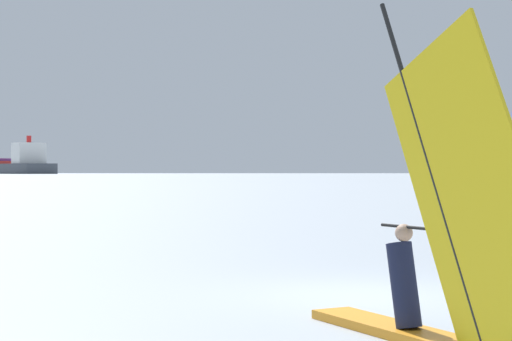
% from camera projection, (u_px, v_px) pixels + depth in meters
% --- Properties ---
extents(ground_plane, '(4000.00, 4000.00, 0.00)m').
position_uv_depth(ground_plane, '(377.00, 296.00, 14.02)').
color(ground_plane, '#9EA8B2').
extents(windsurfer, '(1.33, 4.39, 4.42)m').
position_uv_depth(windsurfer, '(430.00, 252.00, 10.10)').
color(windsurfer, orange).
rests_on(windsurfer, ground_plane).
extents(distant_headland, '(931.91, 346.64, 22.61)m').
position_uv_depth(distant_headland, '(378.00, 166.00, 1399.30)').
color(distant_headland, '#4C564C').
rests_on(distant_headland, ground_plane).
extents(small_sailboat, '(7.31, 6.39, 9.66)m').
position_uv_depth(small_sailboat, '(475.00, 176.00, 231.74)').
color(small_sailboat, white).
rests_on(small_sailboat, ground_plane).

